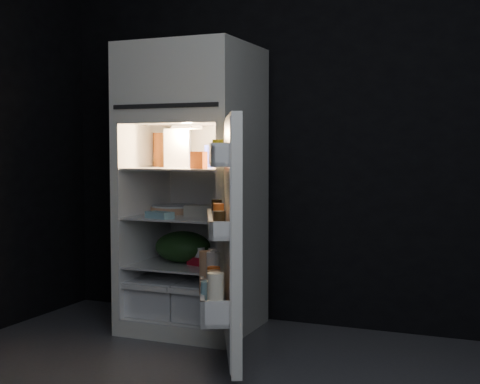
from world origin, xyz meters
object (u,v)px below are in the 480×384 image
at_px(fridge_door, 226,241).
at_px(egg_carton, 207,211).
at_px(milk_jug, 177,148).
at_px(refrigerator, 194,178).
at_px(yogurt_tray, 208,262).

xyz_separation_m(fridge_door, egg_carton, (-0.41, 0.63, 0.08)).
distance_m(milk_jug, egg_carton, 0.45).
height_order(fridge_door, egg_carton, fridge_door).
height_order(refrigerator, fridge_door, refrigerator).
bearing_deg(egg_carton, milk_jug, 147.74).
bearing_deg(refrigerator, fridge_door, -52.79).
bearing_deg(egg_carton, yogurt_tray, -72.42).
height_order(fridge_door, milk_jug, fridge_door).
bearing_deg(milk_jug, refrigerator, -7.34).
relative_size(milk_jug, yogurt_tray, 0.99).
bearing_deg(egg_carton, refrigerator, 128.53).
xyz_separation_m(refrigerator, fridge_door, (0.54, -0.71, -0.28)).
xyz_separation_m(milk_jug, yogurt_tray, (0.25, -0.08, -0.69)).
distance_m(fridge_door, milk_jug, 1.05).
bearing_deg(egg_carton, fridge_door, -76.75).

